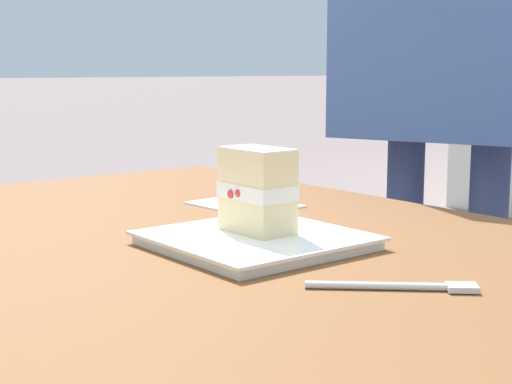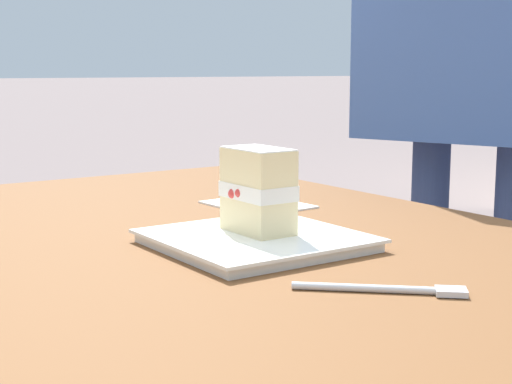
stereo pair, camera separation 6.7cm
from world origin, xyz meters
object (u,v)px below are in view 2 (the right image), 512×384
object	(u,v)px
cake_slice	(258,190)
diner_person	(479,0)
patio_table	(117,321)
paper_napkin	(258,205)
dessert_fork	(391,289)
dessert_plate	(256,240)

from	to	relation	value
cake_slice	diner_person	world-z (taller)	diner_person
patio_table	diner_person	distance (m)	0.94
cake_slice	paper_napkin	world-z (taller)	cake_slice
patio_table	dessert_fork	xyz separation A→B (m)	(-0.36, -0.13, 0.11)
diner_person	dessert_fork	bearing A→B (deg)	124.79
dessert_fork	paper_napkin	size ratio (longest dim) A/B	0.83
dessert_fork	paper_napkin	world-z (taller)	dessert_fork
patio_table	cake_slice	distance (m)	0.25
patio_table	cake_slice	xyz separation A→B (m)	(-0.11, -0.14, 0.17)
dessert_plate	diner_person	xyz separation A→B (m)	(0.24, -0.68, 0.34)
dessert_plate	diner_person	distance (m)	0.80
patio_table	cake_slice	bearing A→B (deg)	-128.35
dessert_plate	diner_person	size ratio (longest dim) A/B	0.14
patio_table	dessert_fork	size ratio (longest dim) A/B	8.53
dessert_fork	diner_person	xyz separation A→B (m)	(0.48, -0.69, 0.34)
cake_slice	diner_person	bearing A→B (deg)	-71.22
dessert_fork	dessert_plate	bearing A→B (deg)	-0.74
cake_slice	paper_napkin	size ratio (longest dim) A/B	0.64
dessert_fork	patio_table	bearing A→B (deg)	19.87
patio_table	paper_napkin	xyz separation A→B (m)	(0.11, -0.30, 0.11)
patio_table	dessert_plate	distance (m)	0.21
dessert_fork	diner_person	world-z (taller)	diner_person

